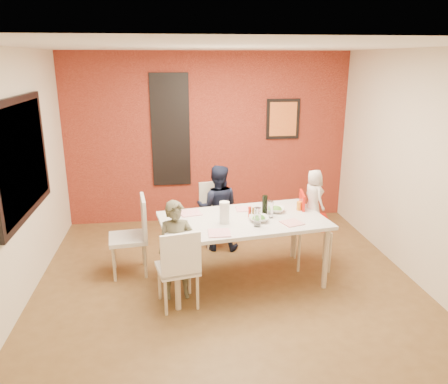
{
  "coord_description": "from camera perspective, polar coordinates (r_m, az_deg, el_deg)",
  "views": [
    {
      "loc": [
        -0.63,
        -4.65,
        2.58
      ],
      "look_at": [
        0.0,
        0.3,
        1.05
      ],
      "focal_mm": 35.0,
      "sensor_mm": 36.0,
      "label": 1
    }
  ],
  "objects": [
    {
      "name": "child_far",
      "position": [
        6.04,
        -0.83,
        -2.07
      ],
      "size": [
        0.66,
        0.56,
        1.21
      ],
      "primitive_type": "imported",
      "rotation": [
        0.0,
        0.0,
        2.96
      ],
      "color": "black",
      "rests_on": "ground"
    },
    {
      "name": "chair_left",
      "position": [
        5.49,
        -11.57,
        -5.07
      ],
      "size": [
        0.5,
        0.5,
        0.98
      ],
      "rotation": [
        0.0,
        0.0,
        4.83
      ],
      "color": "silver",
      "rests_on": "ground"
    },
    {
      "name": "picture_window_frame",
      "position": [
        5.2,
        -24.94,
        4.04
      ],
      "size": [
        0.05,
        1.7,
        1.3
      ],
      "primitive_type": "cube",
      "color": "black",
      "rests_on": "wall_left"
    },
    {
      "name": "plate_near_left",
      "position": [
        4.68,
        -0.61,
        -5.37
      ],
      "size": [
        0.24,
        0.24,
        0.01
      ],
      "primitive_type": "cube",
      "rotation": [
        0.0,
        0.0,
        -0.03
      ],
      "color": "white",
      "rests_on": "dining_table"
    },
    {
      "name": "condiment_red",
      "position": [
        5.14,
        3.34,
        -2.61
      ],
      "size": [
        0.03,
        0.03,
        0.13
      ],
      "primitive_type": "cylinder",
      "color": "red",
      "rests_on": "dining_table"
    },
    {
      "name": "salad_bowl_b",
      "position": [
        5.35,
        6.77,
        -2.31
      ],
      "size": [
        0.28,
        0.28,
        0.05
      ],
      "primitive_type": "imported",
      "rotation": [
        0.0,
        0.0,
        -0.34
      ],
      "color": "silver",
      "rests_on": "dining_table"
    },
    {
      "name": "glassblock_strip",
      "position": [
        6.95,
        -7.0,
        7.98
      ],
      "size": [
        0.55,
        0.03,
        1.7
      ],
      "primitive_type": "cube",
      "color": "silver",
      "rests_on": "wall_back"
    },
    {
      "name": "wine_glass_a",
      "position": [
        4.85,
        4.39,
        -3.28
      ],
      "size": [
        0.08,
        0.08,
        0.22
      ],
      "primitive_type": "cylinder",
      "color": "white",
      "rests_on": "dining_table"
    },
    {
      "name": "wine_bottle",
      "position": [
        5.18,
        5.35,
        -1.79
      ],
      "size": [
        0.07,
        0.07,
        0.25
      ],
      "primitive_type": "cylinder",
      "color": "black",
      "rests_on": "dining_table"
    },
    {
      "name": "art_print_canvas",
      "position": [
        7.15,
        7.74,
        9.41
      ],
      "size": [
        0.44,
        0.01,
        0.54
      ],
      "primitive_type": "cube",
      "color": "orange",
      "rests_on": "wall_back"
    },
    {
      "name": "ceiling",
      "position": [
        4.69,
        0.49,
        18.52
      ],
      "size": [
        4.5,
        4.5,
        0.02
      ],
      "primitive_type": "cube",
      "color": "white",
      "rests_on": "wall_back"
    },
    {
      "name": "plate_near_right",
      "position": [
        5.02,
        8.87,
        -3.99
      ],
      "size": [
        0.27,
        0.27,
        0.01
      ],
      "primitive_type": "cube",
      "rotation": [
        0.0,
        0.0,
        0.33
      ],
      "color": "white",
      "rests_on": "dining_table"
    },
    {
      "name": "chair_near",
      "position": [
        4.66,
        -5.9,
        -9.49
      ],
      "size": [
        0.49,
        0.49,
        0.9
      ],
      "rotation": [
        0.0,
        0.0,
        3.34
      ],
      "color": "white",
      "rests_on": "ground"
    },
    {
      "name": "wall_left",
      "position": [
        5.07,
        -25.63,
        1.31
      ],
      "size": [
        0.02,
        4.5,
        2.7
      ],
      "primitive_type": "cube",
      "color": "beige",
      "rests_on": "ground"
    },
    {
      "name": "high_chair",
      "position": [
        5.64,
        11.17,
        -3.92
      ],
      "size": [
        0.47,
        0.47,
        0.98
      ],
      "rotation": [
        0.0,
        0.0,
        1.4
      ],
      "color": "red",
      "rests_on": "ground"
    },
    {
      "name": "chair_far",
      "position": [
        6.29,
        -1.19,
        -2.31
      ],
      "size": [
        0.47,
        0.47,
        0.88
      ],
      "rotation": [
        0.0,
        0.0,
        0.17
      ],
      "color": "beige",
      "rests_on": "ground"
    },
    {
      "name": "child_near",
      "position": [
        4.85,
        -6.2,
        -7.6
      ],
      "size": [
        0.44,
        0.31,
        1.13
      ],
      "primitive_type": "imported",
      "rotation": [
        0.0,
        0.0,
        0.1
      ],
      "color": "#514E3A",
      "rests_on": "ground"
    },
    {
      "name": "salad_bowl_a",
      "position": [
        5.03,
        4.57,
        -3.51
      ],
      "size": [
        0.23,
        0.23,
        0.06
      ],
      "primitive_type": "imported",
      "rotation": [
        0.0,
        0.0,
        -0.02
      ],
      "color": "silver",
      "rests_on": "dining_table"
    },
    {
      "name": "sippy_cup",
      "position": [
        5.44,
        9.79,
        -1.81
      ],
      "size": [
        0.06,
        0.06,
        0.11
      ],
      "primitive_type": "cylinder",
      "color": "orange",
      "rests_on": "dining_table"
    },
    {
      "name": "paper_towel_roll",
      "position": [
        4.92,
        0.06,
        -2.71
      ],
      "size": [
        0.11,
        0.11,
        0.25
      ],
      "primitive_type": "cylinder",
      "color": "white",
      "rests_on": "dining_table"
    },
    {
      "name": "toddler",
      "position": [
        5.54,
        11.64,
        -0.67
      ],
      "size": [
        0.3,
        0.39,
        0.7
      ],
      "primitive_type": "imported",
      "rotation": [
        0.0,
        0.0,
        1.82
      ],
      "color": "beige",
      "rests_on": "high_chair"
    },
    {
      "name": "condiment_green",
      "position": [
        5.15,
        3.41,
        -2.58
      ],
      "size": [
        0.03,
        0.03,
        0.12
      ],
      "primitive_type": "cylinder",
      "color": "#2D7226",
      "rests_on": "dining_table"
    },
    {
      "name": "glassblock_surround",
      "position": [
        6.94,
        -7.0,
        7.97
      ],
      "size": [
        0.6,
        0.03,
        1.76
      ],
      "primitive_type": "cube",
      "color": "black",
      "rests_on": "wall_back"
    },
    {
      "name": "picture_window_pane",
      "position": [
        5.2,
        -24.79,
        4.05
      ],
      "size": [
        0.02,
        1.55,
        1.15
      ],
      "primitive_type": "cube",
      "color": "black",
      "rests_on": "wall_left"
    },
    {
      "name": "brick_accent_wall",
      "position": [
        7.02,
        -2.02,
        6.94
      ],
      "size": [
        4.5,
        0.02,
        2.7
      ],
      "primitive_type": "cube",
      "color": "maroon",
      "rests_on": "ground"
    },
    {
      "name": "wall_front",
      "position": [
        2.77,
        6.82,
        -9.44
      ],
      "size": [
        4.5,
        0.02,
        2.7
      ],
      "primitive_type": "cube",
      "color": "beige",
      "rests_on": "ground"
    },
    {
      "name": "wine_glass_b",
      "position": [
        5.13,
        6.06,
        -2.26
      ],
      "size": [
        0.07,
        0.07,
        0.2
      ],
      "primitive_type": "cylinder",
      "color": "white",
      "rests_on": "dining_table"
    },
    {
      "name": "plate_far_mid",
      "position": [
        5.41,
        2.69,
        -2.21
      ],
      "size": [
        0.21,
        0.21,
        0.01
      ],
      "primitive_type": "cube",
      "rotation": [
        0.0,
        0.0,
        -0.01
      ],
      "color": "white",
      "rests_on": "dining_table"
    },
    {
      "name": "wall_right",
      "position": [
        5.61,
        23.91,
        2.9
      ],
      "size": [
        0.02,
        4.5,
        2.7
      ],
      "primitive_type": "cube",
      "color": "beige",
      "rests_on": "ground"
    },
    {
      "name": "plate_far_left",
      "position": [
        5.28,
        -4.44,
        -2.73
      ],
      "size": [
        0.29,
        0.29,
        0.01
      ],
      "primitive_type": "cube",
      "rotation": [
        0.0,
        0.0,
        0.21
      ],
      "color": "white",
      "rests_on": "dining_table"
    },
    {
      "name": "dining_table",
      "position": [
        5.13,
        2.49,
        -4.23
      ],
      "size": [
        2.03,
        1.32,
        0.79
      ],
      "rotation": [
        0.0,
        0.0,
        0.15
      ],
      "color": "silver",
      "rests_on": "ground"
    },
    {
      "name": "art_print_frame",
      "position": [
        7.16,
        7.71,
        9.43
      ],
      "size": [
        0.54,
        0.03,
        0.64
      ],
      "primitive_type": "cube",
      "color": "black",
      "rests_on": "wall_back"
    },
    {
      "name": "ground",
      "position": [
        5.35,
        0.42,
        -11.76
      ],
      "size": [
        4.5,
        4.5,
        0.0
      ],
      "primitive_type": "plane",
      "color": "brown",
      "rests_on": "ground"
    },
    {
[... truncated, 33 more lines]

